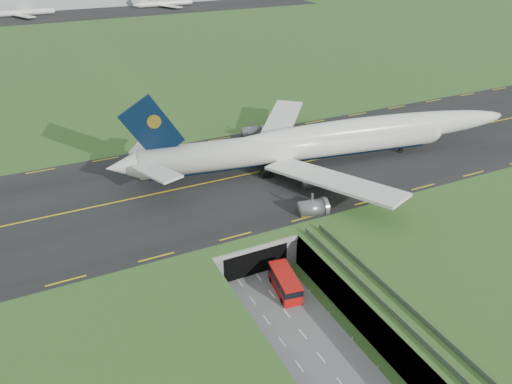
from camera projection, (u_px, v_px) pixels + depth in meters
ground at (278, 303)px, 80.22m from camera, size 900.00×900.00×0.00m
airfield_deck at (278, 288)px, 78.79m from camera, size 800.00×800.00×6.00m
trench_road at (301, 332)px, 74.23m from camera, size 12.00×75.00×0.20m
taxiway at (204, 184)px, 103.45m from camera, size 800.00×44.00×0.18m
tunnel_portal at (235, 234)px, 91.87m from camera, size 17.00×22.30×6.00m
guideway at (418, 334)px, 66.75m from camera, size 3.00×53.00×7.05m
jumbo_jet at (323, 141)px, 109.81m from camera, size 93.22×59.68×19.98m
shuttle_tram at (285, 282)px, 81.75m from camera, size 4.43×8.83×3.42m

